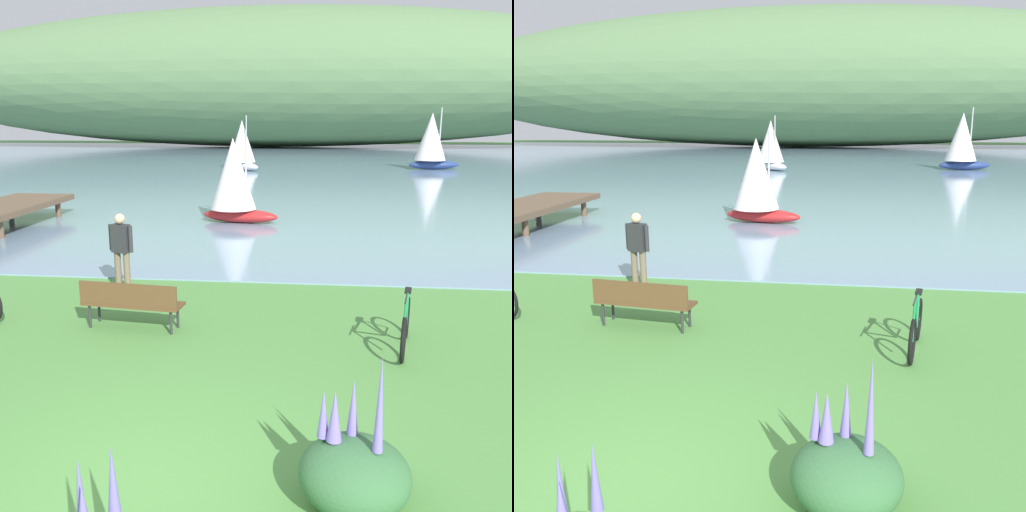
% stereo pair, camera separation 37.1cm
% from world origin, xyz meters
% --- Properties ---
extents(ground_plane, '(200.00, 200.00, 0.00)m').
position_xyz_m(ground_plane, '(0.00, 0.00, 0.00)').
color(ground_plane, '#518E42').
extents(bay_water, '(180.00, 80.00, 0.04)m').
position_xyz_m(bay_water, '(0.00, 47.54, 0.02)').
color(bay_water, '#7A99B2').
rests_on(bay_water, ground).
extents(distant_hillside, '(109.43, 28.00, 18.68)m').
position_xyz_m(distant_hillside, '(-4.95, 77.22, 9.38)').
color(distant_hillside, '#567A4C').
rests_on(distant_hillside, bay_water).
extents(park_bench_near_camera, '(1.84, 0.68, 0.88)m').
position_xyz_m(park_bench_near_camera, '(-1.46, 4.42, 0.52)').
color(park_bench_near_camera, brown).
rests_on(park_bench_near_camera, ground).
extents(bicycle_leaning_near_bench, '(0.41, 1.75, 1.01)m').
position_xyz_m(bicycle_leaning_near_bench, '(3.20, 4.02, 0.40)').
color(bicycle_leaning_near_bench, black).
rests_on(bicycle_leaning_near_bench, ground).
extents(person_at_shoreline, '(0.58, 0.34, 1.71)m').
position_xyz_m(person_at_shoreline, '(-2.37, 6.58, 0.98)').
color(person_at_shoreline, '#72604C').
rests_on(person_at_shoreline, ground).
extents(echium_bush_closest_to_camera, '(1.07, 1.07, 1.59)m').
position_xyz_m(echium_bush_closest_to_camera, '(2.15, 0.09, 0.36)').
color(echium_bush_closest_to_camera, '#386B3D').
rests_on(echium_bush_closest_to_camera, ground).
extents(sailboat_nearest_to_shore, '(4.01, 2.65, 4.57)m').
position_xyz_m(sailboat_nearest_to_shore, '(10.24, 39.45, 2.19)').
color(sailboat_nearest_to_shore, navy).
rests_on(sailboat_nearest_to_shore, bay_water).
extents(sailboat_mid_bay, '(2.87, 1.91, 3.27)m').
position_xyz_m(sailboat_mid_bay, '(-1.20, 15.15, 1.58)').
color(sailboat_mid_bay, '#B22323').
rests_on(sailboat_mid_bay, bay_water).
extents(sailboat_toward_hillside, '(3.08, 3.26, 3.98)m').
position_xyz_m(sailboat_toward_hillside, '(-3.85, 37.40, 1.91)').
color(sailboat_toward_hillside, white).
rests_on(sailboat_toward_hillside, bay_water).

